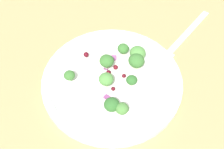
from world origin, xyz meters
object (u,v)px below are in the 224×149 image
(broccoli_floret_0, at_px, (112,105))
(broccoli_floret_1, at_px, (107,60))
(fork, at_px, (181,39))
(plate, at_px, (112,81))
(broccoli_floret_2, at_px, (106,79))

(broccoli_floret_0, xyz_separation_m, broccoli_floret_1, (0.06, -0.07, 0.00))
(broccoli_floret_0, xyz_separation_m, fork, (-0.02, -0.22, -0.03))
(broccoli_floret_0, distance_m, fork, 0.23)
(plate, distance_m, broccoli_floret_1, 0.04)
(broccoli_floret_1, distance_m, broccoli_floret_2, 0.04)
(broccoli_floret_0, xyz_separation_m, broccoli_floret_2, (0.03, -0.04, 0.00))
(broccoli_floret_1, height_order, fork, broccoli_floret_1)
(plate, height_order, broccoli_floret_2, broccoli_floret_2)
(plate, distance_m, broccoli_floret_2, 0.03)
(broccoli_floret_1, xyz_separation_m, broccoli_floret_2, (-0.02, 0.04, -0.00))
(plate, height_order, fork, plate)
(fork, bearing_deg, broccoli_floret_0, 83.69)
(broccoli_floret_2, bearing_deg, plate, -91.86)
(broccoli_floret_2, bearing_deg, broccoli_floret_0, 134.17)
(broccoli_floret_1, relative_size, broccoli_floret_2, 1.03)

